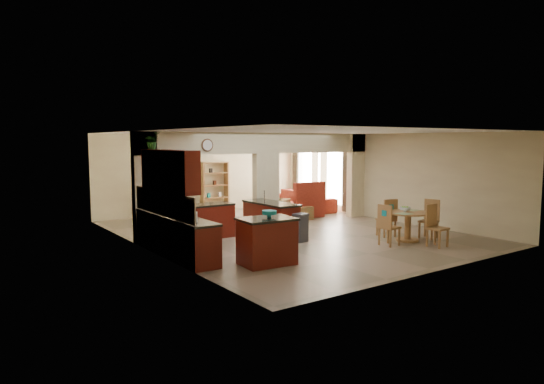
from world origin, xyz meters
TOP-DOWN VIEW (x-y plane):
  - floor at (0.00, 0.00)m, footprint 10.00×10.00m
  - ceiling at (0.00, 0.00)m, footprint 10.00×10.00m
  - wall_back at (0.00, 5.00)m, footprint 8.00×0.00m
  - wall_front at (0.00, -5.00)m, footprint 8.00×0.00m
  - wall_left at (-4.00, 0.00)m, footprint 0.00×10.00m
  - wall_right at (4.00, 0.00)m, footprint 0.00×10.00m
  - partition_left_pier at (-3.70, 1.00)m, footprint 0.60×0.25m
  - partition_center_pier at (0.00, 1.00)m, footprint 0.80×0.25m
  - partition_right_pier at (3.70, 1.00)m, footprint 0.60×0.25m
  - partition_header at (0.00, 1.00)m, footprint 8.00×0.25m
  - kitchen_counter at (-3.26, -0.25)m, footprint 2.52×3.29m
  - upper_cabinets at (-3.82, -0.80)m, footprint 0.35×2.40m
  - peninsula at (-0.60, -0.11)m, footprint 0.70×1.85m
  - wall_clock at (-2.00, 0.85)m, footprint 0.34×0.03m
  - rug at (1.20, 2.10)m, footprint 1.60×1.30m
  - fireplace at (-1.60, 4.83)m, footprint 1.60×0.35m
  - shelving_unit at (0.35, 4.82)m, footprint 1.00×0.32m
  - window_a at (3.97, 2.30)m, footprint 0.02×0.90m
  - window_b at (3.97, 4.00)m, footprint 0.02×0.90m
  - glazed_door at (3.97, 3.15)m, footprint 0.02×0.70m
  - drape_a_left at (3.93, 1.70)m, footprint 0.10×0.28m
  - drape_a_right at (3.93, 2.90)m, footprint 0.10×0.28m
  - drape_b_left at (3.93, 3.40)m, footprint 0.10×0.28m
  - drape_b_right at (3.93, 4.60)m, footprint 0.10×0.28m
  - ceiling_fan at (1.50, 3.00)m, footprint 1.00×1.00m
  - kitchen_island at (-2.46, -2.61)m, footprint 1.19×0.89m
  - teal_bowl at (-2.37, -2.57)m, footprint 0.31×0.31m
  - trash_can at (-0.47, -1.24)m, footprint 0.34×0.30m
  - dining_table at (1.82, -2.77)m, footprint 1.11×1.11m
  - fruit_bowl at (1.76, -2.72)m, footprint 0.27×0.27m
  - sofa at (3.30, 3.16)m, footprint 2.62×1.18m
  - chaise at (2.16, 1.98)m, footprint 1.25×1.04m
  - armchair at (1.12, 2.04)m, footprint 1.03×1.03m
  - ottoman at (1.79, 1.55)m, footprint 0.60×0.60m
  - plant at (-3.82, 0.15)m, footprint 0.45×0.43m
  - chair_north at (1.85, -2.08)m, footprint 0.51×0.51m
  - chair_east at (2.66, -2.82)m, footprint 0.50×0.50m
  - chair_south at (1.87, -3.54)m, footprint 0.44×0.44m
  - chair_west at (0.95, -2.85)m, footprint 0.44×0.44m

SIDE VIEW (x-z plane):
  - floor at x=0.00m, z-range 0.00..0.00m
  - rug at x=1.20m, z-range 0.00..0.01m
  - ottoman at x=1.79m, z-range 0.00..0.43m
  - chaise at x=2.16m, z-range 0.00..0.48m
  - trash_can at x=-0.47m, z-range 0.00..0.67m
  - armchair at x=1.12m, z-range 0.00..0.69m
  - sofa at x=3.30m, z-range 0.00..0.74m
  - peninsula at x=-0.60m, z-range 0.00..0.91m
  - kitchen_counter at x=-3.26m, z-range -0.27..1.20m
  - kitchen_island at x=-2.46m, z-range 0.00..0.98m
  - dining_table at x=1.82m, z-range 0.13..0.88m
  - chair_north at x=1.85m, z-range 0.04..1.07m
  - chair_east at x=2.66m, z-range 0.04..1.07m
  - chair_south at x=1.87m, z-range 0.04..1.07m
  - chair_west at x=0.95m, z-range 0.04..1.07m
  - fireplace at x=-1.60m, z-range 0.01..1.21m
  - fruit_bowl at x=1.76m, z-range 0.76..0.90m
  - shelving_unit at x=0.35m, z-range 0.00..1.80m
  - teal_bowl at x=-2.37m, z-range 0.98..1.12m
  - glazed_door at x=3.97m, z-range 0.00..2.10m
  - partition_center_pier at x=0.00m, z-range 0.00..2.20m
  - drape_a_left at x=3.93m, z-range 0.05..2.35m
  - drape_a_right at x=3.93m, z-range 0.05..2.35m
  - drape_b_left at x=3.93m, z-range 0.05..2.35m
  - drape_b_right at x=3.93m, z-range 0.05..2.35m
  - window_a at x=3.97m, z-range 0.25..2.15m
  - window_b at x=3.97m, z-range 0.25..2.15m
  - partition_left_pier at x=-3.70m, z-range 0.00..2.80m
  - partition_right_pier at x=3.70m, z-range 0.00..2.80m
  - wall_back at x=0.00m, z-range -2.60..5.40m
  - wall_front at x=0.00m, z-range -2.60..5.40m
  - wall_left at x=-4.00m, z-range -3.60..6.40m
  - wall_right at x=4.00m, z-range -3.60..6.40m
  - upper_cabinets at x=-3.82m, z-range 1.47..2.37m
  - wall_clock at x=-2.00m, z-range 2.28..2.62m
  - partition_header at x=0.00m, z-range 2.20..2.80m
  - ceiling_fan at x=1.50m, z-range 2.51..2.61m
  - plant at x=-3.82m, z-range 2.37..2.76m
  - ceiling at x=0.00m, z-range 2.80..2.80m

